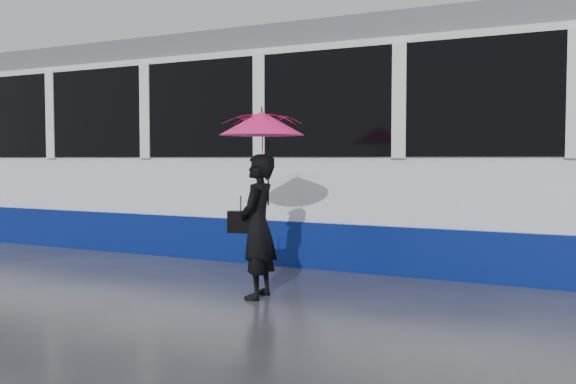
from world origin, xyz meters
The scene contains 6 objects.
ground centered at (0.00, 0.00, 0.00)m, with size 90.00×90.00×0.00m, color #28282D.
rails centered at (0.00, 2.50, 0.01)m, with size 34.00×1.51×0.02m.
tram centered at (-3.77, 2.50, 1.64)m, with size 26.00×2.56×3.35m.
woman centered at (0.80, -0.65, 0.76)m, with size 0.56×0.36×1.52m, color black.
umbrella centered at (0.85, -0.65, 1.67)m, with size 1.03×1.03×1.03m.
handbag centered at (0.58, -0.63, 0.80)m, with size 0.29×0.16×0.42m.
Camera 1 is at (4.13, -6.49, 1.48)m, focal length 40.00 mm.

